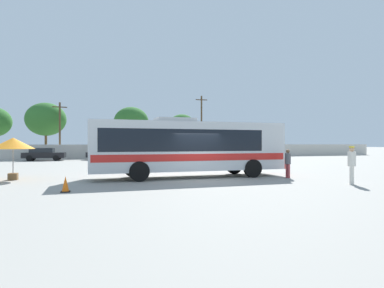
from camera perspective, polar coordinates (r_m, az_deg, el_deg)
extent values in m
plane|color=gray|center=(26.93, -5.93, -4.06)|extent=(300.00, 300.00, 0.00)
cube|color=beige|center=(43.65, -10.70, -1.28)|extent=(80.00, 0.30, 1.83)
cube|color=silver|center=(18.54, -0.53, -0.38)|extent=(11.09, 2.60, 2.70)
cube|color=black|center=(18.39, -2.18, 0.62)|extent=(9.10, 2.62, 1.19)
cube|color=red|center=(18.56, -0.53, -2.22)|extent=(10.87, 2.62, 0.38)
cube|color=#19212D|center=(20.90, 14.16, 1.00)|extent=(0.05, 2.30, 1.41)
cube|color=red|center=(20.93, 14.17, -3.15)|extent=(0.07, 2.50, 0.65)
cube|color=#B2B2B2|center=(18.36, -3.02, 4.21)|extent=(2.21, 1.41, 0.24)
cylinder|color=black|center=(20.99, 7.45, -3.81)|extent=(1.04, 0.30, 1.04)
cylinder|color=black|center=(18.82, 10.66, -4.26)|extent=(1.04, 0.30, 1.04)
cylinder|color=black|center=(19.13, -10.41, -4.19)|extent=(1.04, 0.30, 1.04)
cylinder|color=black|center=(16.72, -9.30, -4.80)|extent=(1.04, 0.30, 1.04)
cylinder|color=#99383D|center=(19.14, 16.41, -4.57)|extent=(0.15, 0.15, 0.78)
cylinder|color=#99383D|center=(19.03, 16.71, -4.60)|extent=(0.15, 0.15, 0.78)
cylinder|color=#4C4C51|center=(19.04, 16.56, -2.48)|extent=(0.36, 0.36, 0.62)
sphere|color=brown|center=(19.03, 16.56, -1.23)|extent=(0.21, 0.21, 0.21)
cylinder|color=silver|center=(17.05, 26.31, -5.00)|extent=(0.16, 0.16, 0.87)
cylinder|color=silver|center=(17.21, 26.42, -4.95)|extent=(0.16, 0.16, 0.87)
cylinder|color=silver|center=(17.08, 26.37, -2.37)|extent=(0.50, 0.50, 0.69)
sphere|color=tan|center=(17.07, 26.37, -0.82)|extent=(0.24, 0.24, 0.24)
cylinder|color=yellow|center=(17.07, 26.37, -0.47)|extent=(0.25, 0.25, 0.07)
cylinder|color=gray|center=(19.73, -29.04, -2.37)|extent=(0.05, 0.05, 2.21)
cone|color=orange|center=(19.71, -29.04, 0.11)|extent=(2.18, 2.18, 0.60)
cube|color=brown|center=(19.79, -29.04, -5.04)|extent=(0.45, 0.45, 0.36)
cube|color=black|center=(40.51, -24.62, -1.80)|extent=(4.58, 2.13, 0.61)
cube|color=black|center=(40.54, -24.93, -1.00)|extent=(2.57, 1.84, 0.50)
cylinder|color=black|center=(41.16, -22.50, -2.19)|extent=(0.65, 0.27, 0.64)
cylinder|color=black|center=(39.42, -22.88, -2.29)|extent=(0.65, 0.27, 0.64)
cylinder|color=black|center=(41.66, -26.26, -2.17)|extent=(0.65, 0.27, 0.64)
cylinder|color=black|center=(39.94, -26.80, -2.26)|extent=(0.65, 0.27, 0.64)
cube|color=black|center=(40.45, -15.40, -1.81)|extent=(4.08, 1.90, 0.60)
cube|color=black|center=(40.42, -15.69, -1.03)|extent=(2.26, 1.71, 0.49)
cylinder|color=black|center=(41.45, -13.77, -2.17)|extent=(0.65, 0.24, 0.64)
cylinder|color=black|center=(39.70, -13.50, -2.27)|extent=(0.65, 0.24, 0.64)
cylinder|color=black|center=(41.27, -17.23, -2.19)|extent=(0.65, 0.24, 0.64)
cylinder|color=black|center=(39.51, -17.12, -2.29)|extent=(0.65, 0.24, 0.64)
cube|color=slate|center=(41.19, -6.96, -1.72)|extent=(4.38, 2.00, 0.67)
cube|color=black|center=(41.23, -6.67, -0.88)|extent=(2.44, 1.77, 0.55)
cylinder|color=black|center=(40.04, -8.51, -2.25)|extent=(0.65, 0.25, 0.64)
cylinder|color=black|center=(41.76, -9.03, -2.16)|extent=(0.65, 0.25, 0.64)
cylinder|color=black|center=(40.69, -4.83, -2.21)|extent=(0.65, 0.25, 0.64)
cylinder|color=black|center=(42.39, -5.49, -2.12)|extent=(0.65, 0.25, 0.64)
cylinder|color=#4C3823|center=(45.02, -22.30, 2.22)|extent=(0.24, 0.24, 7.27)
cube|color=#473321|center=(45.24, -22.30, 6.06)|extent=(1.80, 0.37, 0.12)
cylinder|color=#4C3823|center=(48.91, 1.69, 3.17)|extent=(0.24, 0.24, 9.17)
cube|color=#473321|center=(49.29, 1.69, 7.80)|extent=(1.80, 0.24, 0.12)
cylinder|color=brown|center=(47.96, -24.39, -0.22)|extent=(0.32, 0.32, 3.40)
ellipsoid|color=#2D6628|center=(48.08, -24.39, 4.00)|extent=(5.26, 5.26, 4.47)
cylinder|color=brown|center=(46.20, -10.67, -0.25)|extent=(0.32, 0.32, 3.37)
ellipsoid|color=#2D6628|center=(46.30, -10.67, 3.92)|extent=(4.80, 4.80, 4.08)
cylinder|color=brown|center=(49.28, -1.80, -0.33)|extent=(0.32, 0.32, 3.20)
ellipsoid|color=#2D6628|center=(49.35, -1.80, 3.22)|extent=(4.15, 4.15, 3.53)
cube|color=black|center=(13.97, -21.43, -7.84)|extent=(0.36, 0.36, 0.04)
cone|color=orange|center=(13.93, -21.43, -6.53)|extent=(0.28, 0.28, 0.60)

